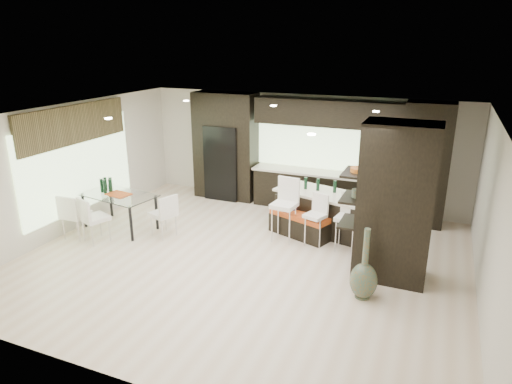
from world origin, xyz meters
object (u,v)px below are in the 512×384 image
at_px(kitchen_island, 324,212).
at_px(dining_table, 120,211).
at_px(stool_right, 346,228).
at_px(chair_end, 163,217).
at_px(stool_left, 284,216).
at_px(chair_far, 76,218).
at_px(bench, 300,224).
at_px(floor_vase, 365,264).
at_px(stool_mid, 315,225).
at_px(chair_near, 95,221).

distance_m(kitchen_island, dining_table, 4.41).
height_order(kitchen_island, stool_right, stool_right).
relative_size(stool_right, chair_end, 1.08).
distance_m(stool_left, chair_far, 4.28).
height_order(bench, floor_vase, floor_vase).
bearing_deg(stool_mid, dining_table, -149.86).
height_order(chair_near, chair_end, chair_near).
distance_m(chair_far, chair_end, 1.78).
bearing_deg(kitchen_island, chair_near, -136.60).
distance_m(stool_mid, chair_end, 3.13).
relative_size(bench, chair_end, 1.55).
bearing_deg(dining_table, bench, 25.51).
bearing_deg(bench, kitchen_island, 68.08).
height_order(dining_table, chair_far, chair_far).
distance_m(bench, floor_vase, 2.58).
bearing_deg(dining_table, floor_vase, 0.22).
xyz_separation_m(stool_mid, chair_far, (-4.64, -1.57, 0.02)).
bearing_deg(kitchen_island, stool_right, -35.31).
relative_size(stool_left, floor_vase, 0.88).
bearing_deg(stool_left, stool_mid, 10.01).
bearing_deg(stool_right, stool_left, -170.68).
relative_size(stool_left, chair_near, 1.19).
bearing_deg(stool_mid, floor_vase, -33.40).
bearing_deg(kitchen_island, floor_vase, -47.74).
height_order(stool_left, stool_mid, stool_left).
height_order(stool_left, floor_vase, floor_vase).
bearing_deg(stool_left, bench, 59.99).
relative_size(kitchen_island, chair_near, 2.35).
height_order(stool_mid, stool_right, stool_right).
bearing_deg(chair_near, chair_far, -158.86).
bearing_deg(stool_left, kitchen_island, 56.59).
relative_size(chair_far, chair_end, 1.04).
distance_m(stool_mid, bench, 0.52).
distance_m(bench, chair_near, 4.19).
xyz_separation_m(bench, chair_end, (-2.64, -1.10, 0.17)).
xyz_separation_m(stool_left, chair_end, (-2.39, -0.76, -0.10)).
distance_m(floor_vase, chair_far, 5.90).
distance_m(floor_vase, dining_table, 5.47).
height_order(stool_right, floor_vase, floor_vase).
bearing_deg(floor_vase, kitchen_island, 117.98).
bearing_deg(chair_far, floor_vase, -3.79).
height_order(stool_left, chair_end, stool_left).
bearing_deg(chair_end, floor_vase, -81.24).
bearing_deg(chair_far, stool_mid, 15.71).
height_order(stool_mid, chair_near, chair_near).
xyz_separation_m(bench, chair_near, (-3.75, -1.87, 0.19)).
height_order(floor_vase, chair_end, floor_vase).
distance_m(bench, chair_far, 4.64).
bearing_deg(stool_mid, chair_near, -140.06).
relative_size(stool_mid, chair_end, 0.99).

